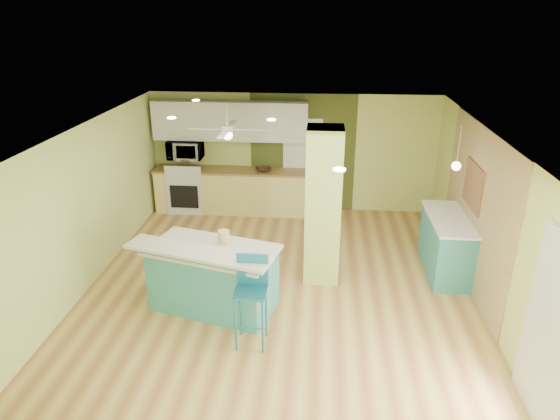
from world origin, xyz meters
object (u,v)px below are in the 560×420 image
object	(u,v)px
side_counter	(446,245)
canister	(224,237)
bar_stool	(252,286)
peninsula	(213,277)
fruit_bowl	(263,170)

from	to	relation	value
side_counter	canister	size ratio (longest dim) A/B	8.15
side_counter	bar_stool	bearing A→B (deg)	-144.13
peninsula	side_counter	bearing A→B (deg)	36.65
peninsula	fruit_bowl	xyz separation A→B (m)	(0.31, 3.67, 0.47)
bar_stool	canister	bearing A→B (deg)	120.47
peninsula	fruit_bowl	distance (m)	3.71
peninsula	canister	xyz separation A→B (m)	(0.14, 0.22, 0.54)
peninsula	fruit_bowl	world-z (taller)	peninsula
peninsula	side_counter	world-z (taller)	peninsula
fruit_bowl	canister	xyz separation A→B (m)	(-0.17, -3.46, 0.07)
canister	fruit_bowl	bearing A→B (deg)	87.24
side_counter	fruit_bowl	distance (m)	4.04
canister	peninsula	bearing A→B (deg)	-123.85
side_counter	peninsula	bearing A→B (deg)	-158.96
peninsula	bar_stool	world-z (taller)	bar_stool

